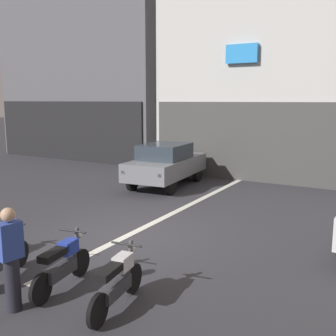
# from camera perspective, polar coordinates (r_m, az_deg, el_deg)

# --- Properties ---
(ground_plane) EXTENTS (120.00, 120.00, 0.00)m
(ground_plane) POSITION_cam_1_polar(r_m,az_deg,el_deg) (9.86, -6.08, -9.75)
(ground_plane) COLOR #333338
(lane_centre_line) EXTENTS (0.20, 18.00, 0.01)m
(lane_centre_line) POSITION_cam_1_polar(r_m,az_deg,el_deg) (14.93, 7.63, -3.03)
(lane_centre_line) COLOR silver
(lane_centre_line) RESTS_ON ground
(building_corner_left) EXTENTS (10.37, 7.59, 13.61)m
(building_corner_left) POSITION_cam_1_polar(r_m,az_deg,el_deg) (25.59, -8.64, 17.51)
(building_corner_left) COLOR #56565B
(building_corner_left) RESTS_ON ground
(car_grey_crossing_near) EXTENTS (2.12, 4.24, 1.64)m
(car_grey_crossing_near) POSITION_cam_1_polar(r_m,az_deg,el_deg) (15.23, -0.27, 0.69)
(car_grey_crossing_near) COLOR black
(car_grey_crossing_near) RESTS_ON ground
(motorcycle_silver_row_left_mid) EXTENTS (0.70, 1.59, 0.98)m
(motorcycle_silver_row_left_mid) POSITION_cam_1_polar(r_m,az_deg,el_deg) (8.10, -22.49, -11.42)
(motorcycle_silver_row_left_mid) COLOR black
(motorcycle_silver_row_left_mid) RESTS_ON ground
(motorcycle_blue_row_centre) EXTENTS (0.55, 1.66, 0.98)m
(motorcycle_blue_row_centre) POSITION_cam_1_polar(r_m,az_deg,el_deg) (7.36, -14.91, -13.15)
(motorcycle_blue_row_centre) COLOR black
(motorcycle_blue_row_centre) RESTS_ON ground
(motorcycle_white_row_right_mid) EXTENTS (0.55, 1.66, 0.98)m
(motorcycle_white_row_right_mid) POSITION_cam_1_polar(r_m,az_deg,el_deg) (6.57, -7.28, -15.80)
(motorcycle_white_row_right_mid) COLOR black
(motorcycle_white_row_right_mid) RESTS_ON ground
(person_by_motorcycles) EXTENTS (0.28, 0.39, 1.67)m
(person_by_motorcycles) POSITION_cam_1_polar(r_m,az_deg,el_deg) (6.76, -21.59, -12.00)
(person_by_motorcycles) COLOR #23232D
(person_by_motorcycles) RESTS_ON ground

